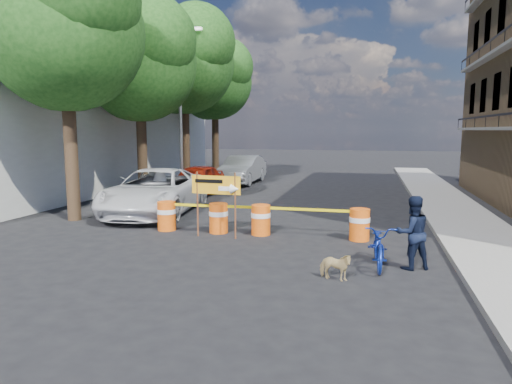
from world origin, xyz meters
The scene contains 19 objects.
ground centered at (0.00, 0.00, 0.00)m, with size 120.00×120.00×0.00m, color black.
sidewalk_east centered at (6.20, 6.00, 0.07)m, with size 2.40×40.00×0.15m, color gray.
white_building centered at (-13.00, 10.00, 3.00)m, with size 8.00×22.00×6.00m, color silver.
tree_near centered at (-6.73, 2.00, 6.36)m, with size 5.46×5.20×9.15m.
tree_mid_a centered at (-6.74, 7.00, 6.01)m, with size 5.25×5.00×8.68m.
tree_mid_b centered at (-6.73, 12.00, 6.71)m, with size 5.67×5.40×9.62m.
tree_far centered at (-6.74, 17.00, 6.22)m, with size 5.04×4.80×8.84m.
streetlamp centered at (-5.93, 9.50, 4.38)m, with size 1.25×0.18×8.00m.
barrel_far_left centered at (-3.00, 1.28, 0.47)m, with size 0.58×0.58×0.90m.
barrel_mid_left centered at (-1.32, 1.33, 0.47)m, with size 0.58×0.58×0.90m.
barrel_mid_right centered at (-0.01, 1.38, 0.47)m, with size 0.58×0.58×0.90m.
barrel_far_right centered at (2.85, 1.39, 0.47)m, with size 0.58×0.58×0.90m.
detour_sign centered at (-0.98, 0.71, 1.40)m, with size 1.48×0.29×1.91m.
pedestrian centered at (4.04, -1.07, 0.83)m, with size 0.81×0.63×1.66m, color black.
bicycle centered at (3.34, -1.06, 0.96)m, with size 0.67×1.01×1.92m, color #142FA7.
dog centered at (2.44, -2.29, 0.30)m, with size 0.32×0.71×0.60m, color tan.
suv_white centered at (-4.63, 3.84, 0.83)m, with size 2.75×5.97×1.66m, color silver.
sedan_red centered at (-4.80, 8.40, 0.74)m, with size 1.75×4.35×1.48m, color #A61F0D.
sedan_silver centered at (-4.09, 13.92, 0.81)m, with size 1.72×4.94×1.63m, color #9D9FA3.
Camera 1 is at (3.07, -11.55, 3.10)m, focal length 32.00 mm.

